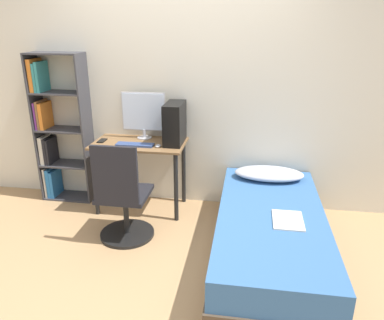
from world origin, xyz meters
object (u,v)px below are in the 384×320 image
monitor (143,113)px  keyboard (135,145)px  bookshelf (55,131)px  bed (270,235)px  pc_tower (175,123)px  office_chair (123,203)px

monitor → keyboard: (-0.02, -0.27, -0.26)m
bookshelf → bed: size_ratio=0.82×
monitor → keyboard: monitor is taller
bookshelf → pc_tower: bearing=-3.3°
pc_tower → office_chair: bearing=-117.1°
keyboard → bookshelf: bearing=166.6°
bookshelf → monitor: bearing=2.2°
bed → keyboard: bearing=155.4°
bookshelf → office_chair: 1.34m
bookshelf → office_chair: bearing=-37.1°
bed → keyboard: keyboard is taller
office_chair → monitor: monitor is taller
office_chair → keyboard: size_ratio=2.53×
bookshelf → keyboard: bearing=-13.4°
bed → pc_tower: 1.45m
office_chair → monitor: 1.03m
bookshelf → monitor: 1.03m
keyboard → bed: bearing=-24.6°
bookshelf → pc_tower: size_ratio=3.93×
office_chair → pc_tower: 0.97m
monitor → keyboard: size_ratio=1.29×
office_chair → keyboard: 0.66m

